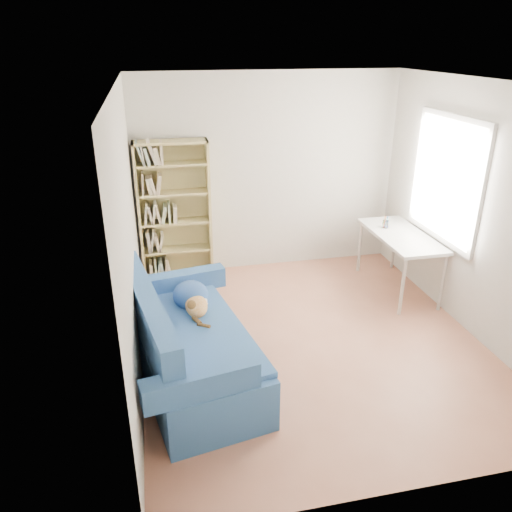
{
  "coord_description": "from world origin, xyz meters",
  "views": [
    {
      "loc": [
        -1.52,
        -4.29,
        2.95
      ],
      "look_at": [
        -0.5,
        0.4,
        0.85
      ],
      "focal_mm": 35.0,
      "sensor_mm": 36.0,
      "label": 1
    }
  ],
  "objects": [
    {
      "name": "pen_cup",
      "position": [
        1.34,
        1.16,
        0.81
      ],
      "size": [
        0.08,
        0.08,
        0.15
      ],
      "color": "white",
      "rests_on": "desk"
    },
    {
      "name": "room_shell",
      "position": [
        0.1,
        0.03,
        1.64
      ],
      "size": [
        3.54,
        4.04,
        2.62
      ],
      "color": "silver",
      "rests_on": "ground"
    },
    {
      "name": "desk",
      "position": [
        1.43,
        0.9,
        0.68
      ],
      "size": [
        0.6,
        1.31,
        0.75
      ],
      "color": "white",
      "rests_on": "ground"
    },
    {
      "name": "sofa",
      "position": [
        -1.32,
        -0.35,
        0.36
      ],
      "size": [
        1.24,
        2.08,
        0.95
      ],
      "rotation": [
        0.0,
        0.0,
        0.18
      ],
      "color": "navy",
      "rests_on": "ground"
    },
    {
      "name": "bookshelf",
      "position": [
        -1.25,
        1.84,
        0.84
      ],
      "size": [
        0.91,
        0.28,
        1.82
      ],
      "color": "tan",
      "rests_on": "ground"
    },
    {
      "name": "ground",
      "position": [
        0.0,
        0.0,
        0.0
      ],
      "size": [
        4.0,
        4.0,
        0.0
      ],
      "primitive_type": "plane",
      "color": "#A6634B",
      "rests_on": "ground"
    }
  ]
}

